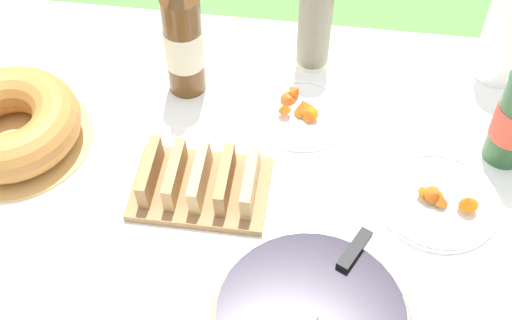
{
  "coord_description": "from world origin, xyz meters",
  "views": [
    {
      "loc": [
        0.12,
        -0.72,
        1.81
      ],
      "look_at": [
        0.01,
        0.13,
        0.77
      ],
      "focal_mm": 50.0,
      "sensor_mm": 36.0,
      "label": 1
    }
  ],
  "objects": [
    {
      "name": "bread_board",
      "position": [
        -0.1,
        0.09,
        0.74
      ],
      "size": [
        0.26,
        0.18,
        0.07
      ],
      "color": "olive",
      "rests_on": "tablecloth"
    },
    {
      "name": "cup_stack",
      "position": [
        0.08,
        0.48,
        0.83
      ],
      "size": [
        0.07,
        0.07,
        0.24
      ],
      "color": "beige",
      "rests_on": "tablecloth"
    },
    {
      "name": "serving_knife",
      "position": [
        0.15,
        -0.14,
        0.78
      ],
      "size": [
        0.19,
        0.35,
        0.01
      ],
      "rotation": [
        0.0,
        0.0,
        4.25
      ],
      "color": "silver",
      "rests_on": "berry_tart"
    },
    {
      "name": "tablecloth",
      "position": [
        0.0,
        0.0,
        0.7
      ],
      "size": [
        1.47,
        1.24,
        0.1
      ],
      "color": "white",
      "rests_on": "garden_table"
    },
    {
      "name": "snack_plate_far",
      "position": [
        0.08,
        0.31,
        0.73
      ],
      "size": [
        0.2,
        0.2,
        0.05
      ],
      "color": "white",
      "rests_on": "tablecloth"
    },
    {
      "name": "snack_plate_right",
      "position": [
        0.36,
        0.12,
        0.72
      ],
      "size": [
        0.23,
        0.23,
        0.06
      ],
      "color": "white",
      "rests_on": "tablecloth"
    },
    {
      "name": "bundt_cake",
      "position": [
        -0.5,
        0.17,
        0.76
      ],
      "size": [
        0.32,
        0.32,
        0.1
      ],
      "color": "tan",
      "rests_on": "tablecloth"
    },
    {
      "name": "paper_towel_roll",
      "position": [
        0.49,
        0.51,
        0.83
      ],
      "size": [
        0.11,
        0.11,
        0.24
      ],
      "color": "white",
      "rests_on": "tablecloth"
    },
    {
      "name": "garden_table",
      "position": [
        0.0,
        0.0,
        0.65
      ],
      "size": [
        1.46,
        1.23,
        0.71
      ],
      "color": "brown",
      "rests_on": "ground_plane"
    },
    {
      "name": "cider_bottle_amber",
      "position": [
        -0.18,
        0.37,
        0.85
      ],
      "size": [
        0.08,
        0.08,
        0.35
      ],
      "color": "brown",
      "rests_on": "tablecloth"
    }
  ]
}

